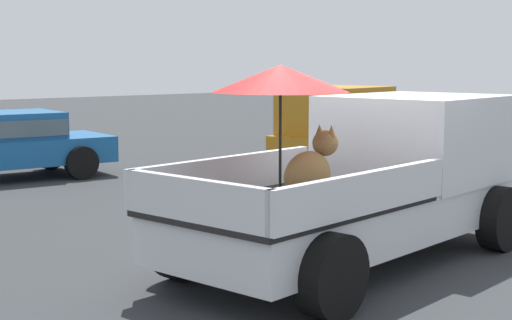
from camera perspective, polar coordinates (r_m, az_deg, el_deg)
The scene contains 4 objects.
ground_plane at distance 9.20m, azimuth 7.05°, elevation -7.50°, with size 80.00×80.00×0.00m, color #2D3033.
pickup_truck_main at distance 9.34m, azimuth 8.56°, elevation -1.13°, with size 5.26×2.81×2.29m.
pickup_truck_far at distance 17.34m, azimuth 7.58°, elevation 2.35°, with size 5.04×2.83×1.80m.
parked_sedan_near at distance 16.21m, azimuth -18.10°, elevation 1.25°, with size 4.45×2.30×1.33m.
Camera 1 is at (-6.58, -5.99, 2.33)m, focal length 54.92 mm.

